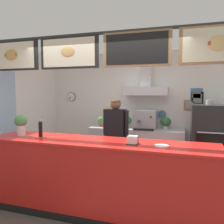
% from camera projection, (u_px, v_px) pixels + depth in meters
% --- Properties ---
extents(ground_plane, '(5.51, 5.51, 0.00)m').
position_uv_depth(ground_plane, '(107.00, 199.00, 3.82)').
color(ground_plane, '#514C47').
extents(back_wall_assembly, '(4.59, 2.59, 2.75)m').
position_uv_depth(back_wall_assembly, '(134.00, 104.00, 5.61)').
color(back_wall_assembly, '#9E9E99').
rests_on(back_wall_assembly, ground_plane).
extents(service_counter, '(3.38, 0.71, 1.09)m').
position_uv_depth(service_counter, '(97.00, 177.00, 3.34)').
color(service_counter, red).
rests_on(service_counter, ground_plane).
extents(back_prep_counter, '(2.21, 0.63, 0.93)m').
position_uv_depth(back_prep_counter, '(136.00, 147.00, 5.47)').
color(back_prep_counter, '#B7BABF').
rests_on(back_prep_counter, ground_plane).
extents(pizza_oven, '(0.67, 0.72, 1.62)m').
position_uv_depth(pizza_oven, '(208.00, 142.00, 4.70)').
color(pizza_oven, '#232326').
rests_on(pizza_oven, ground_plane).
extents(shop_worker, '(0.54, 0.29, 1.65)m').
position_uv_depth(shop_worker, '(116.00, 137.00, 4.49)').
color(shop_worker, '#232328').
rests_on(shop_worker, ground_plane).
extents(espresso_machine, '(0.51, 0.52, 0.44)m').
position_uv_depth(espresso_machine, '(145.00, 119.00, 5.31)').
color(espresso_machine, '#A3A5AD').
rests_on(espresso_machine, back_prep_counter).
extents(potted_sage, '(0.17, 0.17, 0.20)m').
position_uv_depth(potted_sage, '(113.00, 122.00, 5.59)').
color(potted_sage, '#9E563D').
rests_on(potted_sage, back_prep_counter).
extents(potted_basil, '(0.24, 0.24, 0.28)m').
position_uv_depth(potted_basil, '(166.00, 122.00, 5.24)').
color(potted_basil, beige).
rests_on(potted_basil, back_prep_counter).
extents(potted_rosemary, '(0.22, 0.22, 0.26)m').
position_uv_depth(potted_rosemary, '(102.00, 121.00, 5.64)').
color(potted_rosemary, '#9E563D').
rests_on(potted_rosemary, back_prep_counter).
extents(potted_oregano, '(0.22, 0.22, 0.27)m').
position_uv_depth(potted_oregano, '(127.00, 121.00, 5.48)').
color(potted_oregano, beige).
rests_on(potted_oregano, back_prep_counter).
extents(condiment_plate, '(0.19, 0.19, 0.01)m').
position_uv_depth(condiment_plate, '(162.00, 146.00, 2.96)').
color(condiment_plate, white).
rests_on(condiment_plate, service_counter).
extents(pepper_grinder, '(0.06, 0.06, 0.28)m').
position_uv_depth(pepper_grinder, '(40.00, 128.00, 3.56)').
color(pepper_grinder, black).
rests_on(pepper_grinder, service_counter).
extents(basil_vase, '(0.20, 0.20, 0.34)m').
position_uv_depth(basil_vase, '(21.00, 124.00, 3.63)').
color(basil_vase, silver).
rests_on(basil_vase, service_counter).
extents(napkin_holder, '(0.16, 0.15, 0.12)m').
position_uv_depth(napkin_holder, '(133.00, 140.00, 3.09)').
color(napkin_holder, '#262628').
rests_on(napkin_holder, service_counter).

